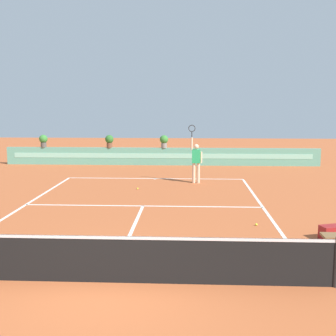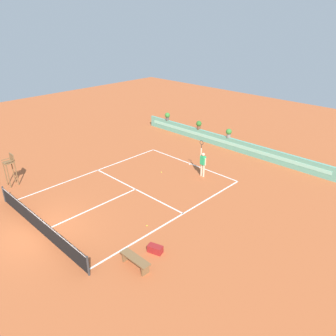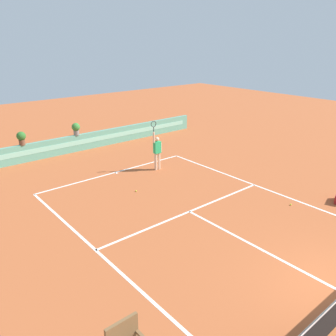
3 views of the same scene
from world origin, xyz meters
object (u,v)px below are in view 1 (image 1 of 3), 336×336
Objects in this scene: potted_plant_far_left at (43,140)px; potted_plant_left at (109,140)px; potted_plant_centre at (164,141)px; tennis_player at (196,160)px; tennis_ball_mid_court at (256,225)px; tennis_ball_near_baseline at (138,189)px; gear_bag at (334,232)px.

potted_plant_far_left and potted_plant_left have the same top height.
potted_plant_left is at bearing 0.00° from potted_plant_far_left.
potted_plant_far_left is 7.00m from potted_plant_centre.
tennis_player is 3.57× the size of potted_plant_far_left.
potted_plant_far_left is (-10.38, 12.23, 1.38)m from tennis_ball_mid_court.
tennis_ball_near_baseline is at bearing -48.36° from potted_plant_far_left.
tennis_player is 3.06m from tennis_ball_near_baseline.
gear_bag is 0.97× the size of potted_plant_centre.
potted_plant_far_left is 1.00× the size of potted_plant_centre.
potted_plant_far_left reaches higher than tennis_ball_mid_court.
tennis_ball_mid_court is at bearing -76.22° from tennis_player.
tennis_player reaches higher than potted_plant_centre.
tennis_player is 10.35m from potted_plant_far_left.
gear_bag reaches higher than tennis_ball_near_baseline.
gear_bag is 0.97× the size of potted_plant_left.
potted_plant_far_left is at bearing 147.64° from tennis_player.
potted_plant_far_left and potted_plant_centre have the same top height.
tennis_player is 5.82m from potted_plant_centre.
potted_plant_centre reaches higher than gear_bag.
potted_plant_far_left is (-8.74, 5.54, 0.36)m from tennis_player.
tennis_player is 38.01× the size of tennis_ball_near_baseline.
tennis_ball_mid_court is 12.77m from potted_plant_centre.
potted_plant_centre is (7.00, 0.00, 0.00)m from potted_plant_far_left.
tennis_ball_mid_court is (-1.82, 1.14, -0.15)m from gear_bag.
potted_plant_centre is at bearing 0.00° from potted_plant_far_left.
tennis_ball_near_baseline is 7.64m from potted_plant_left.
potted_plant_far_left is at bearing 180.00° from potted_plant_left.
tennis_ball_near_baseline is 9.60m from potted_plant_far_left.
tennis_player reaches higher than potted_plant_left.
gear_bag is 0.27× the size of tennis_player.
tennis_player is at bearing -48.57° from potted_plant_left.
potted_plant_left reaches higher than tennis_ball_mid_court.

